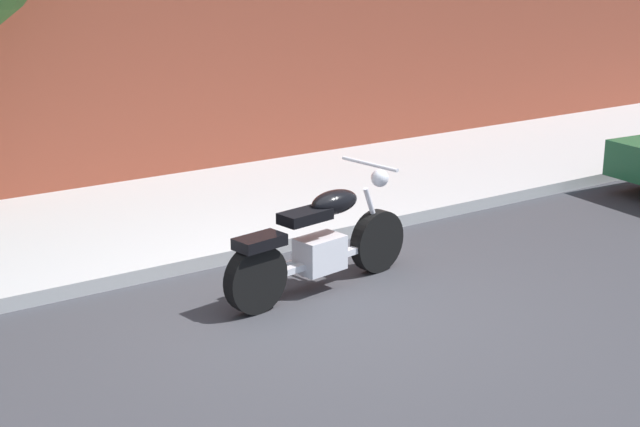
# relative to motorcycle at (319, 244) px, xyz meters

# --- Properties ---
(ground_plane) EXTENTS (60.00, 60.00, 0.00)m
(ground_plane) POSITION_rel_motorcycle_xyz_m (-0.25, -0.46, -0.44)
(ground_plane) COLOR #38383D
(sidewalk) EXTENTS (24.16, 3.16, 0.14)m
(sidewalk) POSITION_rel_motorcycle_xyz_m (-0.25, 2.65, -0.37)
(sidewalk) COLOR #ADADAD
(sidewalk) RESTS_ON ground
(motorcycle) EXTENTS (2.12, 0.71, 1.11)m
(motorcycle) POSITION_rel_motorcycle_xyz_m (0.00, 0.00, 0.00)
(motorcycle) COLOR black
(motorcycle) RESTS_ON ground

